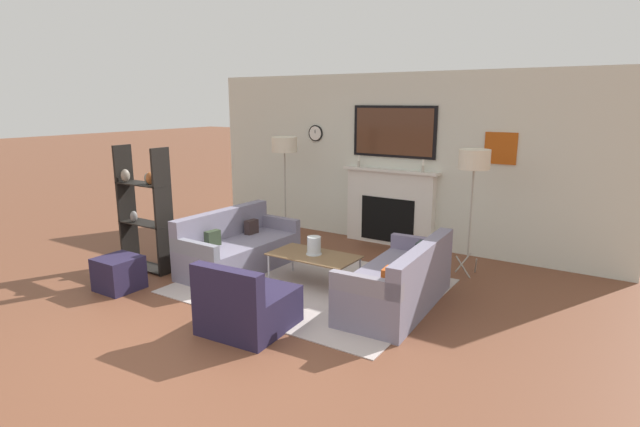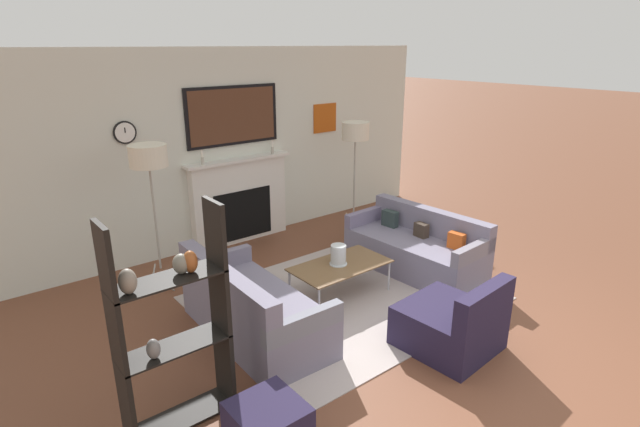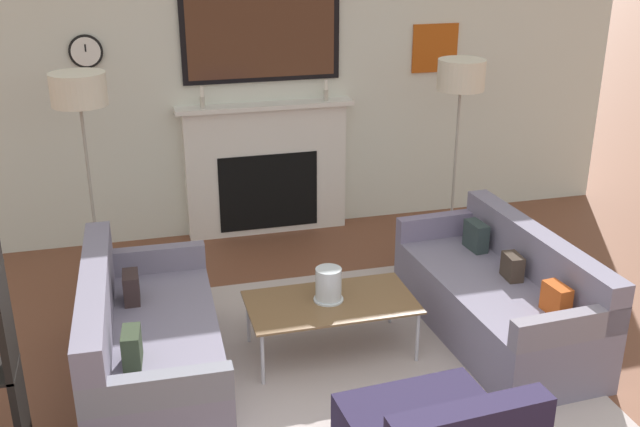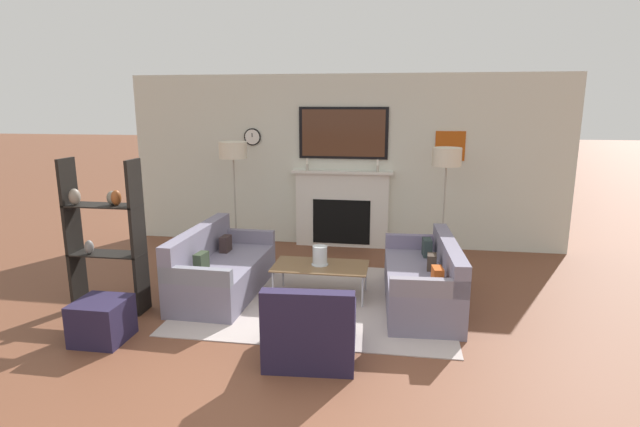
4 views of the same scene
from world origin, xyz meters
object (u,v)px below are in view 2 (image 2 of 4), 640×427
at_px(floor_lamp_right, 355,133).
at_px(armchair, 452,325).
at_px(couch_left, 252,310).
at_px(floor_lamp_left, 148,158).
at_px(couch_right, 416,249).
at_px(shelf_unit, 171,323).
at_px(coffee_table, 340,266).
at_px(hurricane_candle, 338,256).

bearing_deg(floor_lamp_right, armchair, -115.57).
relative_size(couch_left, floor_lamp_left, 1.00).
height_order(couch_right, floor_lamp_left, floor_lamp_left).
bearing_deg(shelf_unit, couch_right, 10.97).
height_order(coffee_table, hurricane_candle, hurricane_candle).
bearing_deg(hurricane_candle, floor_lamp_right, 42.76).
xyz_separation_m(couch_left, couch_right, (2.41, 0.00, 0.00)).
bearing_deg(floor_lamp_left, couch_right, -29.14).
bearing_deg(shelf_unit, couch_left, 32.60).
distance_m(couch_left, coffee_table, 1.22).
bearing_deg(shelf_unit, hurricane_candle, 19.00).
bearing_deg(armchair, shelf_unit, 164.07).
xyz_separation_m(couch_left, coffee_table, (1.21, 0.08, 0.08)).
relative_size(couch_left, hurricane_candle, 7.54).
bearing_deg(armchair, couch_right, 51.99).
bearing_deg(couch_left, floor_lamp_right, 29.08).
bearing_deg(floor_lamp_left, couch_left, -78.63).
distance_m(coffee_table, floor_lamp_right, 2.38).
xyz_separation_m(hurricane_candle, shelf_unit, (-2.24, -0.77, 0.36)).
bearing_deg(floor_lamp_right, hurricane_candle, -137.24).
bearing_deg(hurricane_candle, coffee_table, -62.03).
relative_size(hurricane_candle, floor_lamp_left, 0.13).
bearing_deg(couch_left, floor_lamp_left, 101.37).
bearing_deg(shelf_unit, floor_lamp_left, 71.26).
bearing_deg(hurricane_candle, couch_right, -4.84).
relative_size(armchair, floor_lamp_right, 0.52).
xyz_separation_m(couch_left, floor_lamp_right, (2.72, 1.51, 1.24)).
bearing_deg(couch_left, shelf_unit, -147.40).
bearing_deg(couch_right, floor_lamp_right, 78.30).
height_order(armchair, shelf_unit, shelf_unit).
height_order(couch_left, shelf_unit, shelf_unit).
xyz_separation_m(couch_left, hurricane_candle, (1.20, 0.10, 0.21)).
bearing_deg(floor_lamp_left, coffee_table, -43.42).
bearing_deg(couch_left, hurricane_candle, 4.97).
relative_size(couch_right, shelf_unit, 1.05).
relative_size(floor_lamp_left, floor_lamp_right, 1.02).
relative_size(coffee_table, hurricane_candle, 4.87).
bearing_deg(coffee_table, couch_left, -176.19).
height_order(couch_left, couch_right, couch_left).
height_order(couch_right, shelf_unit, shelf_unit).
bearing_deg(couch_right, shelf_unit, -169.03).
distance_m(coffee_table, hurricane_candle, 0.13).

